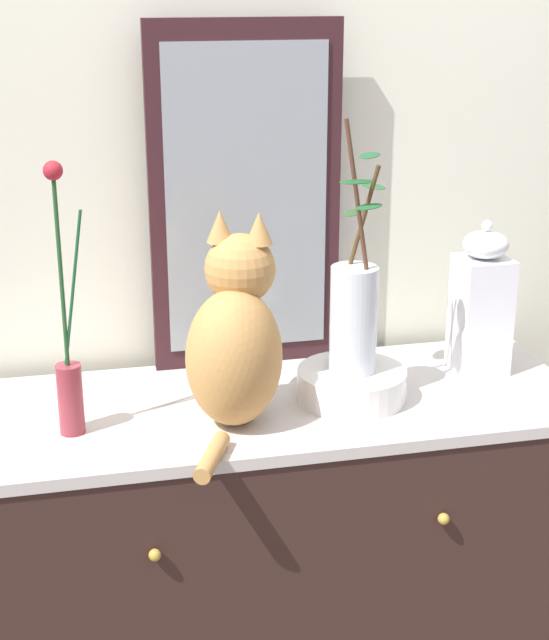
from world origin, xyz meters
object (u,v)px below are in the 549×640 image
(cat_sitting, at_px, (235,339))
(vase_slim_green, at_px, (68,368))
(bowl_porcelain, at_px, (352,384))
(mirror_leaning, at_px, (246,200))
(vase_glass_clear, at_px, (354,313))
(jar_lidded_porcelain, at_px, (481,304))
(sideboard, at_px, (275,562))

(cat_sitting, xyz_separation_m, vase_slim_green, (-0.32, 0.01, -0.04))
(cat_sitting, distance_m, bowl_porcelain, 0.30)
(cat_sitting, bearing_deg, vase_slim_green, 177.73)
(mirror_leaning, height_order, bowl_porcelain, mirror_leaning)
(mirror_leaning, distance_m, vase_glass_clear, 0.36)
(vase_slim_green, relative_size, jar_lidded_porcelain, 1.54)
(sideboard, distance_m, vase_glass_clear, 0.61)
(sideboard, xyz_separation_m, jar_lidded_porcelain, (0.49, 0.06, 0.56))
(jar_lidded_porcelain, bearing_deg, mirror_leaning, 161.87)
(mirror_leaning, height_order, vase_slim_green, mirror_leaning)
(vase_glass_clear, bearing_deg, jar_lidded_porcelain, 15.68)
(sideboard, relative_size, bowl_porcelain, 5.66)
(mirror_leaning, xyz_separation_m, vase_slim_green, (-0.41, -0.29, -0.25))
(bowl_porcelain, bearing_deg, sideboard, 169.85)
(bowl_porcelain, xyz_separation_m, jar_lidded_porcelain, (0.33, 0.09, 0.13))
(bowl_porcelain, distance_m, jar_lidded_porcelain, 0.36)
(sideboard, xyz_separation_m, vase_slim_green, (-0.42, -0.06, 0.54))
(sideboard, relative_size, cat_sitting, 3.12)
(bowl_porcelain, bearing_deg, vase_glass_clear, -15.08)
(cat_sitting, bearing_deg, sideboard, 37.36)
(bowl_porcelain, distance_m, vase_glass_clear, 0.16)
(vase_slim_green, height_order, vase_glass_clear, vase_glass_clear)
(sideboard, xyz_separation_m, bowl_porcelain, (0.16, -0.03, 0.43))
(sideboard, distance_m, jar_lidded_porcelain, 0.74)
(sideboard, bearing_deg, vase_glass_clear, -10.17)
(bowl_porcelain, bearing_deg, vase_slim_green, -176.87)
(mirror_leaning, bearing_deg, cat_sitting, -105.49)
(cat_sitting, distance_m, jar_lidded_porcelain, 0.60)
(vase_slim_green, relative_size, bowl_porcelain, 2.32)
(bowl_porcelain, height_order, vase_glass_clear, vase_glass_clear)
(mirror_leaning, distance_m, jar_lidded_porcelain, 0.57)
(bowl_porcelain, bearing_deg, cat_sitting, -170.14)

